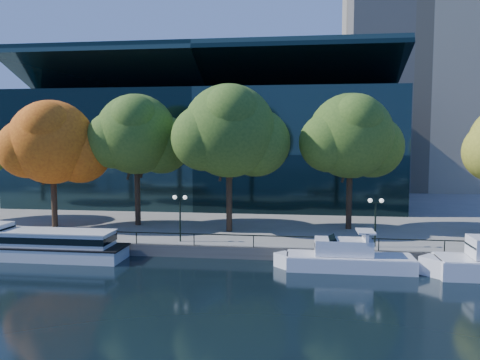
# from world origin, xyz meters

# --- Properties ---
(ground) EXTENTS (160.00, 160.00, 0.00)m
(ground) POSITION_xyz_m (0.00, 0.00, 0.00)
(ground) COLOR black
(ground) RESTS_ON ground
(promenade) EXTENTS (90.00, 67.08, 1.00)m
(promenade) POSITION_xyz_m (0.00, 36.38, 0.50)
(promenade) COLOR slate
(promenade) RESTS_ON ground
(railing) EXTENTS (88.20, 0.08, 0.99)m
(railing) POSITION_xyz_m (0.00, 3.25, 1.94)
(railing) COLOR black
(railing) RESTS_ON promenade
(convention_building) EXTENTS (50.00, 24.57, 21.43)m
(convention_building) POSITION_xyz_m (-4.00, 31.79, 8.51)
(convention_building) COLOR black
(convention_building) RESTS_ON ground
(office_tower) EXTENTS (22.50, 22.50, 65.90)m
(office_tower) POSITION_xyz_m (28.00, 55.00, 33.02)
(office_tower) COLOR tan
(office_tower) RESTS_ON ground
(tour_boat) EXTENTS (15.01, 3.35, 2.85)m
(tour_boat) POSITION_xyz_m (-12.57, 1.16, 1.21)
(tour_boat) COLOR silver
(tour_boat) RESTS_ON ground
(cruiser_near) EXTENTS (10.47, 2.70, 3.03)m
(cruiser_near) POSITION_xyz_m (12.10, 0.98, 0.94)
(cruiser_near) COLOR silver
(cruiser_near) RESTS_ON ground
(tree_1) EXTENTS (10.38, 8.51, 12.68)m
(tree_1) POSITION_xyz_m (-15.50, 9.21, 9.35)
(tree_1) COLOR black
(tree_1) RESTS_ON promenade
(tree_2) EXTENTS (10.18, 8.35, 13.40)m
(tree_2) POSITION_xyz_m (-7.63, 11.46, 10.14)
(tree_2) COLOR black
(tree_2) RESTS_ON promenade
(tree_3) EXTENTS (11.04, 9.05, 14.02)m
(tree_3) POSITION_xyz_m (2.22, 9.38, 10.42)
(tree_3) COLOR black
(tree_3) RESTS_ON promenade
(tree_4) EXTENTS (10.33, 8.47, 13.27)m
(tree_4) POSITION_xyz_m (13.72, 12.10, 9.96)
(tree_4) COLOR black
(tree_4) RESTS_ON promenade
(lamp_1) EXTENTS (1.26, 0.36, 4.03)m
(lamp_1) POSITION_xyz_m (-1.50, 4.50, 3.98)
(lamp_1) COLOR black
(lamp_1) RESTS_ON promenade
(lamp_2) EXTENTS (1.26, 0.36, 4.03)m
(lamp_2) POSITION_xyz_m (14.89, 4.50, 3.98)
(lamp_2) COLOR black
(lamp_2) RESTS_ON promenade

